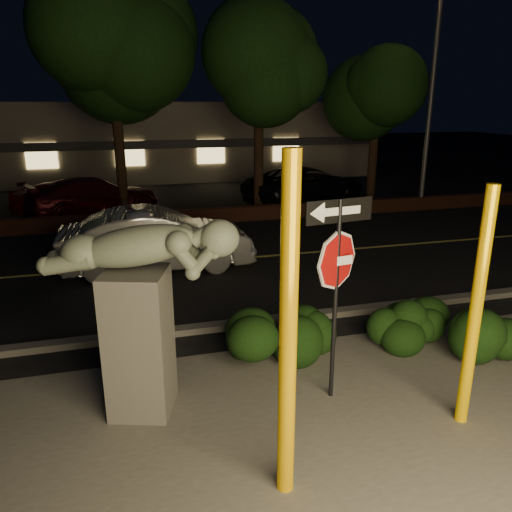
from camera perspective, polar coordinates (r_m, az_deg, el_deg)
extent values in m
plane|color=black|center=(16.11, -5.60, 2.70)|extent=(90.00, 90.00, 0.00)
cube|color=#4C4944|center=(6.49, 12.88, -21.55)|extent=(14.00, 6.00, 0.02)
cube|color=black|center=(13.27, -3.35, -0.41)|extent=(80.00, 8.00, 0.01)
cube|color=#BBB14A|center=(13.27, -3.35, -0.36)|extent=(80.00, 0.12, 0.00)
cube|color=#4C4944|center=(9.54, 1.88, -7.34)|extent=(80.00, 0.25, 0.12)
cube|color=#4A2418|center=(17.30, -6.38, 4.54)|extent=(40.00, 0.35, 0.50)
cube|color=black|center=(22.88, -8.68, 6.95)|extent=(40.00, 12.00, 0.01)
cube|color=#73685C|center=(30.56, -10.75, 13.18)|extent=(22.00, 10.00, 4.00)
cube|color=#333338|center=(25.49, -9.71, 12.47)|extent=(22.00, 0.20, 0.40)
cube|color=#FFD87F|center=(25.67, -23.33, 10.47)|extent=(1.40, 0.08, 1.20)
cube|color=#FFD87F|center=(25.45, -14.24, 11.29)|extent=(1.40, 0.08, 1.20)
cube|color=#FFD87F|center=(25.86, -5.17, 11.82)|extent=(1.40, 0.08, 1.20)
cube|color=#FFD87F|center=(26.86, 3.44, 12.06)|extent=(1.40, 0.08, 1.20)
cylinder|color=black|center=(18.67, -15.27, 10.83)|extent=(0.36, 0.36, 4.25)
ellipsoid|color=black|center=(18.69, -16.30, 22.91)|extent=(5.20, 5.20, 4.68)
cylinder|color=black|center=(18.99, 0.30, 11.14)|extent=(0.36, 0.36, 4.00)
ellipsoid|color=black|center=(18.95, 0.32, 22.27)|extent=(4.80, 4.80, 4.32)
cylinder|color=black|center=(21.33, 13.22, 11.24)|extent=(0.36, 0.36, 3.90)
ellipsoid|color=black|center=(21.28, 13.90, 20.61)|extent=(4.40, 4.40, 3.96)
cylinder|color=#E0A305|center=(4.97, 3.68, -9.20)|extent=(0.18, 0.18, 3.65)
cylinder|color=#F4BB00|center=(6.72, 23.81, -5.80)|extent=(0.16, 0.16, 3.14)
cylinder|color=black|center=(6.82, 9.03, -5.43)|extent=(0.06, 0.06, 2.86)
cube|color=white|center=(6.61, 9.28, -0.52)|extent=(0.43, 0.09, 0.12)
cube|color=black|center=(6.44, 9.56, 5.10)|extent=(0.96, 0.16, 0.31)
cube|color=white|center=(6.44, 9.56, 5.10)|extent=(0.61, 0.11, 0.12)
cube|color=#4C4944|center=(6.81, -13.16, -9.68)|extent=(0.98, 0.98, 1.99)
sphere|color=slate|center=(6.09, -4.19, 2.03)|extent=(0.47, 0.47, 0.47)
ellipsoid|color=black|center=(8.15, 3.24, -8.15)|extent=(2.28, 1.72, 1.07)
ellipsoid|color=black|center=(8.99, 17.06, -6.81)|extent=(1.66, 1.27, 0.96)
ellipsoid|color=black|center=(8.96, 25.91, -7.82)|extent=(1.51, 1.02, 1.00)
cylinder|color=#49494E|center=(20.13, 19.45, 17.41)|extent=(0.18, 0.18, 8.81)
imported|color=#B9B9BE|center=(12.52, -11.23, 1.81)|extent=(4.67, 1.67, 1.53)
imported|color=maroon|center=(19.15, -20.75, 6.08)|extent=(4.29, 3.21, 1.36)
imported|color=#470D14|center=(19.32, -18.01, 6.50)|extent=(5.19, 3.63, 1.39)
imported|color=black|center=(20.84, 5.72, 8.11)|extent=(5.86, 4.22, 1.48)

